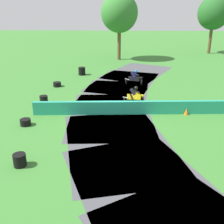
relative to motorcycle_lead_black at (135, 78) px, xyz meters
The scene contains 13 objects.
ground_plane 7.42m from the motorcycle_lead_black, 105.31° to the right, with size 120.00×120.00×0.00m, color #38752D.
track_asphalt 7.10m from the motorcycle_lead_black, 94.28° to the right, with size 11.32×33.90×0.01m.
safety_barrier 7.67m from the motorcycle_lead_black, 62.73° to the right, with size 0.30×21.17×0.90m, color #239375.
motorcycle_lead_black is the anchor object (origin of this frame).
motorcycle_chase_yellow 5.12m from the motorcycle_lead_black, 92.14° to the right, with size 1.70×0.91×1.42m.
tire_stack_near 6.45m from the motorcycle_lead_black, 146.00° to the left, with size 0.71×0.71×0.80m.
tire_stack_mid_a 7.03m from the motorcycle_lead_black, behind, with size 0.70×0.70×0.40m.
tire_stack_mid_b 8.71m from the motorcycle_lead_black, 143.04° to the right, with size 0.59×0.59×0.60m.
tire_stack_far 11.56m from the motorcycle_lead_black, 127.49° to the right, with size 0.64×0.64×0.40m.
tire_stack_extra_a 14.82m from the motorcycle_lead_black, 113.00° to the right, with size 0.59×0.59×0.60m.
traffic_cone 7.77m from the motorcycle_lead_black, 65.81° to the right, with size 0.28×0.28×0.44m, color orange.
tree_far_left 21.57m from the motorcycle_lead_black, 56.29° to the left, with size 4.41×4.41×7.97m.
tree_far_right 13.29m from the motorcycle_lead_black, 97.54° to the left, with size 4.62×4.62×8.25m.
Camera 1 is at (0.81, -17.24, 7.00)m, focal length 44.16 mm.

